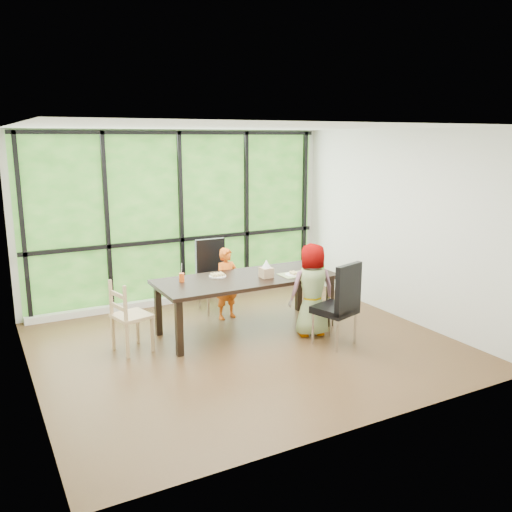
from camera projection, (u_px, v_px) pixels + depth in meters
name	position (u px, v px, depth m)	size (l,w,h in m)	color
ground	(245.00, 345.00, 6.81)	(5.00, 5.00, 0.00)	black
back_wall	(180.00, 217.00, 8.45)	(5.00, 5.00, 0.00)	silver
foliage_backdrop	(180.00, 217.00, 8.43)	(4.80, 0.02, 2.65)	#255418
window_mullions	(181.00, 218.00, 8.40)	(4.80, 0.06, 2.65)	black
window_sill	(185.00, 298.00, 8.64)	(4.80, 0.12, 0.10)	silver
dining_table	(246.00, 304.00, 7.26)	(2.41, 1.00, 0.75)	black
chair_window_leather	(215.00, 276.00, 8.04)	(0.46, 0.46, 1.08)	black
chair_interior_leather	(335.00, 304.00, 6.73)	(0.46, 0.46, 1.08)	black
chair_end_beech	(132.00, 316.00, 6.55)	(0.42, 0.40, 0.90)	tan
child_toddler	(227.00, 283.00, 7.74)	(0.38, 0.25, 1.04)	#DA5A14
child_older	(313.00, 290.00, 7.05)	(0.61, 0.39, 1.24)	slate
placemat	(295.00, 275.00, 7.30)	(0.41, 0.30, 0.01)	tan
plate_far	(218.00, 276.00, 7.20)	(0.23, 0.23, 0.01)	white
plate_near	(294.00, 275.00, 7.28)	(0.24, 0.24, 0.02)	white
orange_cup	(182.00, 277.00, 6.94)	(0.07, 0.07, 0.11)	#EF5718
green_cup	(321.00, 269.00, 7.39)	(0.07, 0.07, 0.12)	green
white_mug	(311.00, 264.00, 7.71)	(0.08, 0.08, 0.08)	white
tissue_box	(266.00, 273.00, 7.15)	(0.16, 0.16, 0.13)	tan
crepe_rolls_far	(218.00, 274.00, 7.19)	(0.20, 0.12, 0.04)	tan
crepe_rolls_near	(294.00, 273.00, 7.27)	(0.10, 0.12, 0.04)	tan
straw_white	(181.00, 270.00, 6.92)	(0.01, 0.01, 0.20)	white
straw_pink	(322.00, 262.00, 7.37)	(0.01, 0.01, 0.20)	pink
tissue	(266.00, 264.00, 7.13)	(0.12, 0.12, 0.11)	white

